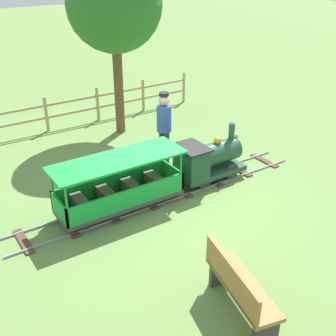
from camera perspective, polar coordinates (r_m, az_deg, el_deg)
The scene contains 8 objects.
ground_plane at distance 8.24m, azimuth -0.00°, elevation -3.40°, with size 60.00×60.00×0.00m, color #608442.
track at distance 8.18m, azimuth -0.66°, elevation -3.52°, with size 0.74×6.05×0.04m.
locomotive at distance 8.49m, azimuth 5.19°, elevation 1.17°, with size 0.70×1.45×1.07m.
passenger_car at distance 7.60m, azimuth -6.40°, elevation -2.79°, with size 0.80×2.35×0.97m.
conductor_person at distance 8.90m, azimuth -0.53°, elevation 5.85°, with size 0.30×0.30×1.62m.
park_bench at distance 5.64m, azimuth 9.35°, elevation -15.40°, with size 1.36×0.68×0.82m.
oak_tree_near at distance 10.36m, azimuth -7.12°, elevation 20.61°, with size 2.17×2.17×4.15m.
fence_section at distance 11.53m, azimuth -12.48°, elevation 7.79°, with size 0.08×7.13×0.90m.
Camera 1 is at (5.92, -3.90, 4.20)m, focal length 46.14 mm.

